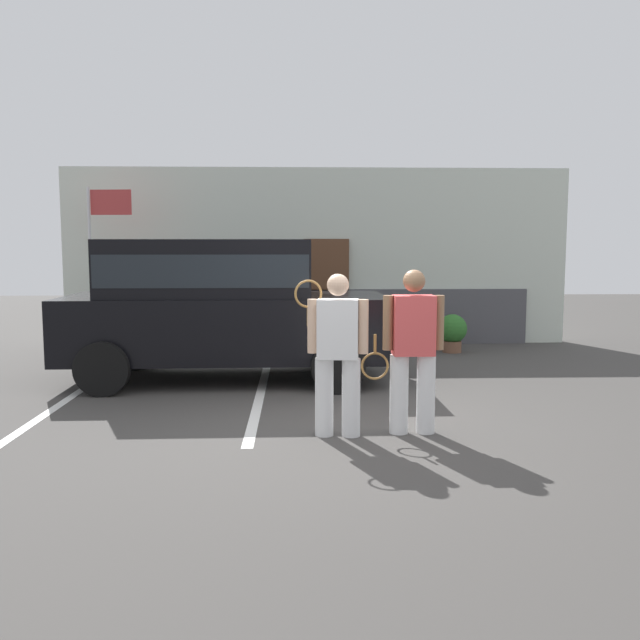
{
  "coord_description": "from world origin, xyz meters",
  "views": [
    {
      "loc": [
        -0.41,
        -7.11,
        1.96
      ],
      "look_at": [
        -0.12,
        1.2,
        1.05
      ],
      "focal_mm": 37.98,
      "sensor_mm": 36.0,
      "label": 1
    }
  ],
  "objects_px": {
    "tennis_player_woman": "(413,349)",
    "parked_suv": "(219,303)",
    "potted_plant_by_porch": "(452,331)",
    "flag_pole": "(100,239)",
    "tennis_player_man": "(337,352)"
  },
  "relations": [
    {
      "from": "tennis_player_man",
      "to": "tennis_player_woman",
      "type": "relative_size",
      "value": 0.98
    },
    {
      "from": "tennis_player_woman",
      "to": "flag_pole",
      "type": "relative_size",
      "value": 0.57
    },
    {
      "from": "flag_pole",
      "to": "tennis_player_woman",
      "type": "bearing_deg",
      "value": -49.28
    },
    {
      "from": "potted_plant_by_porch",
      "to": "flag_pole",
      "type": "xyz_separation_m",
      "value": [
        -6.43,
        0.14,
        1.7
      ]
    },
    {
      "from": "potted_plant_by_porch",
      "to": "flag_pole",
      "type": "relative_size",
      "value": 0.23
    },
    {
      "from": "tennis_player_woman",
      "to": "tennis_player_man",
      "type": "bearing_deg",
      "value": 5.03
    },
    {
      "from": "tennis_player_woman",
      "to": "parked_suv",
      "type": "bearing_deg",
      "value": -51.57
    },
    {
      "from": "parked_suv",
      "to": "flag_pole",
      "type": "bearing_deg",
      "value": 131.98
    },
    {
      "from": "tennis_player_woman",
      "to": "flag_pole",
      "type": "distance_m",
      "value": 7.39
    },
    {
      "from": "parked_suv",
      "to": "tennis_player_man",
      "type": "relative_size",
      "value": 2.75
    },
    {
      "from": "tennis_player_man",
      "to": "tennis_player_woman",
      "type": "bearing_deg",
      "value": -167.94
    },
    {
      "from": "parked_suv",
      "to": "flag_pole",
      "type": "height_order",
      "value": "flag_pole"
    },
    {
      "from": "parked_suv",
      "to": "tennis_player_woman",
      "type": "distance_m",
      "value": 3.72
    },
    {
      "from": "parked_suv",
      "to": "tennis_player_woman",
      "type": "relative_size",
      "value": 2.69
    },
    {
      "from": "flag_pole",
      "to": "parked_suv",
      "type": "bearing_deg",
      "value": -47.28
    }
  ]
}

